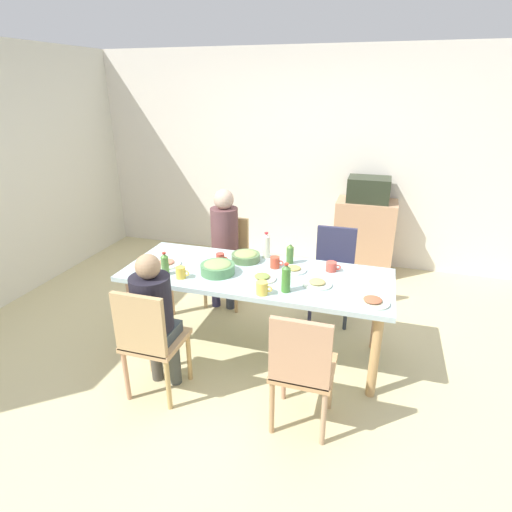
# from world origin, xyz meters

# --- Properties ---
(ground_plane) EXTENTS (6.66, 6.66, 0.00)m
(ground_plane) POSITION_xyz_m (0.00, 0.00, 0.00)
(ground_plane) COLOR #CBBF8E
(wall_back) EXTENTS (5.79, 0.12, 2.60)m
(wall_back) POSITION_xyz_m (0.00, 2.28, 1.30)
(wall_back) COLOR silver
(wall_back) RESTS_ON ground_plane
(dining_table) EXTENTS (2.20, 0.84, 0.74)m
(dining_table) POSITION_xyz_m (0.00, 0.00, 0.66)
(dining_table) COLOR #ACC5C8
(dining_table) RESTS_ON ground_plane
(chair_0) EXTENTS (0.40, 0.40, 0.90)m
(chair_0) POSITION_xyz_m (0.55, 0.80, 0.51)
(chair_0) COLOR navy
(chair_0) RESTS_ON ground_plane
(chair_1) EXTENTS (0.40, 0.40, 0.90)m
(chair_1) POSITION_xyz_m (0.55, -0.80, 0.51)
(chair_1) COLOR tan
(chair_1) RESTS_ON ground_plane
(chair_2) EXTENTS (0.40, 0.40, 0.90)m
(chair_2) POSITION_xyz_m (-0.55, -0.80, 0.51)
(chair_2) COLOR tan
(chair_2) RESTS_ON ground_plane
(person_2) EXTENTS (0.30, 0.30, 1.12)m
(person_2) POSITION_xyz_m (-0.55, -0.70, 0.67)
(person_2) COLOR #464239
(person_2) RESTS_ON ground_plane
(chair_3) EXTENTS (0.40, 0.40, 0.90)m
(chair_3) POSITION_xyz_m (-0.55, 0.80, 0.51)
(chair_3) COLOR tan
(chair_3) RESTS_ON ground_plane
(person_3) EXTENTS (0.30, 0.30, 1.24)m
(person_3) POSITION_xyz_m (-0.55, 0.71, 0.73)
(person_3) COLOR #343A4B
(person_3) RESTS_ON ground_plane
(plate_0) EXTENTS (0.23, 0.23, 0.04)m
(plate_0) POSITION_xyz_m (0.52, -0.07, 0.75)
(plate_0) COLOR silver
(plate_0) RESTS_ON dining_table
(plate_1) EXTENTS (0.24, 0.24, 0.04)m
(plate_1) POSITION_xyz_m (0.94, -0.25, 0.75)
(plate_1) COLOR silver
(plate_1) RESTS_ON dining_table
(plate_2) EXTENTS (0.22, 0.22, 0.04)m
(plate_2) POSITION_xyz_m (0.08, -0.10, 0.75)
(plate_2) COLOR silver
(plate_2) RESTS_ON dining_table
(plate_3) EXTENTS (0.21, 0.21, 0.04)m
(plate_3) POSITION_xyz_m (0.29, 0.13, 0.75)
(plate_3) COLOR silver
(plate_3) RESTS_ON dining_table
(plate_4) EXTENTS (0.25, 0.25, 0.04)m
(plate_4) POSITION_xyz_m (-0.79, -0.06, 0.75)
(plate_4) COLOR silver
(plate_4) RESTS_ON dining_table
(bowl_0) EXTENTS (0.28, 0.28, 0.10)m
(bowl_0) POSITION_xyz_m (-0.30, -0.10, 0.79)
(bowl_0) COLOR #4F8552
(bowl_0) RESTS_ON dining_table
(bowl_1) EXTENTS (0.25, 0.25, 0.08)m
(bowl_1) POSITION_xyz_m (-0.16, 0.22, 0.78)
(bowl_1) COLOR #567648
(bowl_1) RESTS_ON dining_table
(cup_0) EXTENTS (0.12, 0.08, 0.10)m
(cup_0) POSITION_xyz_m (0.12, 0.15, 0.79)
(cup_0) COLOR #CC4B33
(cup_0) RESTS_ON dining_table
(cup_1) EXTENTS (0.11, 0.08, 0.09)m
(cup_1) POSITION_xyz_m (-0.54, -0.27, 0.79)
(cup_1) COLOR yellow
(cup_1) RESTS_ON dining_table
(cup_2) EXTENTS (0.12, 0.09, 0.08)m
(cup_2) POSITION_xyz_m (0.59, 0.22, 0.78)
(cup_2) COLOR #CC4D40
(cup_2) RESTS_ON dining_table
(cup_3) EXTENTS (0.11, 0.07, 0.09)m
(cup_3) POSITION_xyz_m (-0.35, 0.09, 0.79)
(cup_3) COLOR #CD4437
(cup_3) RESTS_ON dining_table
(cup_4) EXTENTS (0.12, 0.09, 0.10)m
(cup_4) POSITION_xyz_m (0.15, -0.34, 0.79)
(cup_4) COLOR #EDCF53
(cup_4) RESTS_ON dining_table
(bottle_0) EXTENTS (0.07, 0.07, 0.24)m
(bottle_0) POSITION_xyz_m (-0.01, 0.34, 0.85)
(bottle_0) COLOR #E8E8C7
(bottle_0) RESTS_ON dining_table
(bottle_1) EXTENTS (0.06, 0.06, 0.19)m
(bottle_1) POSITION_xyz_m (-0.70, -0.24, 0.83)
(bottle_1) COLOR #53833E
(bottle_1) RESTS_ON dining_table
(bottle_2) EXTENTS (0.06, 0.06, 0.19)m
(bottle_2) POSITION_xyz_m (0.22, 0.27, 0.83)
(bottle_2) COLOR #467736
(bottle_2) RESTS_ON dining_table
(bottle_3) EXTENTS (0.07, 0.07, 0.23)m
(bottle_3) POSITION_xyz_m (0.31, -0.25, 0.85)
(bottle_3) COLOR #42812F
(bottle_3) RESTS_ON dining_table
(side_cabinet) EXTENTS (0.70, 0.44, 0.90)m
(side_cabinet) POSITION_xyz_m (0.77, 1.98, 0.45)
(side_cabinet) COLOR tan
(side_cabinet) RESTS_ON ground_plane
(microwave) EXTENTS (0.48, 0.36, 0.28)m
(microwave) POSITION_xyz_m (0.77, 1.98, 1.04)
(microwave) COLOR #272F1F
(microwave) RESTS_ON side_cabinet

